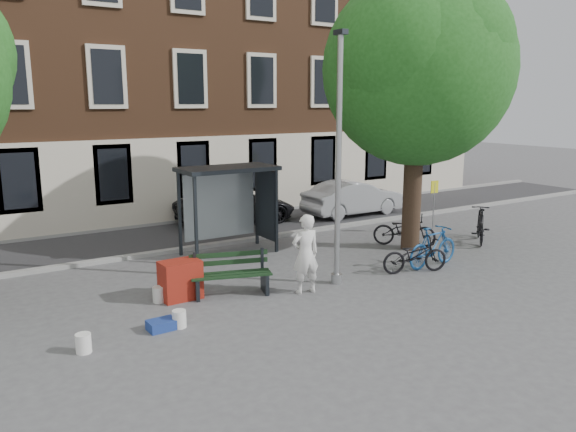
% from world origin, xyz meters
% --- Properties ---
extents(ground, '(90.00, 90.00, 0.00)m').
position_xyz_m(ground, '(0.00, 0.00, 0.00)').
color(ground, '#4C4C4F').
rests_on(ground, ground).
extents(road, '(40.00, 4.00, 0.01)m').
position_xyz_m(road, '(0.00, 7.00, 0.01)').
color(road, '#28282B').
rests_on(road, ground).
extents(curb_near, '(40.00, 0.25, 0.12)m').
position_xyz_m(curb_near, '(0.00, 5.00, 0.06)').
color(curb_near, gray).
rests_on(curb_near, ground).
extents(curb_far, '(40.00, 0.25, 0.12)m').
position_xyz_m(curb_far, '(0.00, 9.00, 0.06)').
color(curb_far, gray).
rests_on(curb_far, ground).
extents(building_row, '(30.00, 8.00, 14.00)m').
position_xyz_m(building_row, '(0.00, 13.00, 7.00)').
color(building_row, brown).
rests_on(building_row, ground).
extents(lamppost, '(0.28, 0.35, 6.11)m').
position_xyz_m(lamppost, '(0.00, 0.00, 2.78)').
color(lamppost, '#9EA0A3').
rests_on(lamppost, ground).
extents(tree_right, '(5.76, 5.60, 8.20)m').
position_xyz_m(tree_right, '(4.01, 1.38, 5.62)').
color(tree_right, black).
rests_on(tree_right, ground).
extents(bus_shelter, '(2.85, 1.45, 2.62)m').
position_xyz_m(bus_shelter, '(-0.61, 4.11, 1.92)').
color(bus_shelter, '#1E2328').
rests_on(bus_shelter, ground).
extents(painter, '(0.74, 0.53, 1.91)m').
position_xyz_m(painter, '(-1.06, -0.18, 0.96)').
color(painter, white).
rests_on(painter, ground).
extents(bench, '(1.97, 1.13, 0.97)m').
position_xyz_m(bench, '(-2.61, 0.68, 0.45)').
color(bench, '#1E2328').
rests_on(bench, ground).
extents(bike_a, '(1.93, 1.17, 0.96)m').
position_xyz_m(bike_a, '(2.31, -0.39, 0.48)').
color(bike_a, black).
rests_on(bike_a, ground).
extents(bike_b, '(1.94, 0.69, 1.14)m').
position_xyz_m(bike_b, '(3.13, -0.26, 0.57)').
color(bike_b, navy).
rests_on(bike_b, ground).
extents(bike_c, '(1.83, 1.86, 1.02)m').
position_xyz_m(bike_c, '(4.09, 1.86, 0.51)').
color(bike_c, black).
rests_on(bike_c, ground).
extents(bike_d, '(1.80, 1.74, 1.17)m').
position_xyz_m(bike_d, '(6.50, 0.88, 0.59)').
color(bike_d, black).
rests_on(bike_d, ground).
extents(car_dark, '(4.68, 2.41, 1.26)m').
position_xyz_m(car_dark, '(1.20, 7.83, 0.63)').
color(car_dark, black).
rests_on(car_dark, ground).
extents(car_silver, '(4.24, 1.51, 1.39)m').
position_xyz_m(car_silver, '(5.86, 6.63, 0.70)').
color(car_silver, '#9D9FA4').
rests_on(car_silver, ground).
extents(red_stand, '(0.92, 0.63, 0.90)m').
position_xyz_m(red_stand, '(-3.73, 1.03, 0.45)').
color(red_stand, maroon).
rests_on(red_stand, ground).
extents(blue_crate, '(0.57, 0.42, 0.20)m').
position_xyz_m(blue_crate, '(-4.73, -0.48, 0.10)').
color(blue_crate, navy).
rests_on(blue_crate, ground).
extents(bucket_a, '(0.32, 0.32, 0.36)m').
position_xyz_m(bucket_a, '(-4.24, 1.08, 0.18)').
color(bucket_a, silver).
rests_on(bucket_a, ground).
extents(bucket_b, '(0.30, 0.30, 0.36)m').
position_xyz_m(bucket_b, '(-4.39, -0.56, 0.18)').
color(bucket_b, white).
rests_on(bucket_b, ground).
extents(bucket_c, '(0.36, 0.36, 0.36)m').
position_xyz_m(bucket_c, '(-6.30, -0.73, 0.18)').
color(bucket_c, white).
rests_on(bucket_c, ground).
extents(notice_sign, '(0.32, 0.04, 1.85)m').
position_xyz_m(notice_sign, '(6.09, 2.55, 1.33)').
color(notice_sign, '#9EA0A3').
rests_on(notice_sign, ground).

